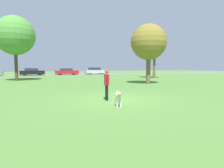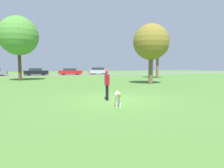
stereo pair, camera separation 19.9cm
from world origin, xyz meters
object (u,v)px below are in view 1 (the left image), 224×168
dog (118,96)px  person (107,82)px  parked_car_red (67,72)px  frisbee (124,104)px  tree_far_left (15,36)px  parked_car_silver (95,71)px  tree_near_right (149,42)px  tree_far_right (155,46)px  parked_car_black (32,72)px

dog → person: bearing=-168.2°
parked_car_red → frisbee: bearing=-97.2°
tree_far_left → parked_car_silver: tree_far_left is taller
tree_near_right → parked_car_red: (-3.32, 23.74, -3.40)m
tree_far_right → tree_far_left: bearing=173.8°
tree_near_right → parked_car_black: bearing=112.6°
dog → tree_far_right: (13.85, 16.69, 4.19)m
person → frisbee: size_ratio=7.28×
frisbee → parked_car_black: 32.09m
tree_far_right → parked_car_silver: bearing=102.3°
tree_far_right → parked_car_black: size_ratio=1.43×
tree_near_right → parked_car_silver: size_ratio=1.34×
tree_far_right → parked_car_silver: tree_far_right is taller
frisbee → parked_car_silver: bearing=73.2°
parked_car_silver → parked_car_red: bearing=-177.7°
dog → parked_car_red: 32.92m
parked_car_black → parked_car_red: 6.50m
parked_car_silver → person: bearing=-109.1°
dog → tree_near_right: 12.21m
tree_far_right → parked_car_silver: size_ratio=1.44×
tree_far_left → parked_car_black: (2.18, 13.75, -4.63)m
dog → parked_car_red: size_ratio=0.21×
dog → parked_car_silver: 34.59m
frisbee → parked_car_red: bearing=83.4°
parked_car_black → person: bearing=-87.8°
parked_car_black → tree_near_right: bearing=-69.7°
person → parked_car_red: 31.18m
frisbee → parked_car_silver: parked_car_silver is taller
parked_car_silver → frisbee: bearing=-107.9°
parked_car_black → tree_far_left: bearing=-101.3°
tree_far_left → parked_car_red: bearing=58.1°
frisbee → parked_car_red: size_ratio=0.05×
dog → parked_car_red: bearing=-169.9°
frisbee → parked_car_black: bearing=95.0°
tree_near_right → tree_far_right: bearing=50.9°
tree_near_right → parked_car_red: bearing=98.0°
dog → frisbee: 0.83m
tree_far_left → parked_car_silver: bearing=44.1°
tree_far_left → tree_near_right: bearing=-39.2°
parked_car_red → parked_car_silver: bearing=2.8°
tree_far_right → parked_car_red: size_ratio=1.38×
parked_car_red → person: bearing=-98.0°
dog → tree_far_left: bearing=-149.2°
tree_far_right → tree_near_right: (-6.31, -7.78, -0.62)m
person → dog: (-0.17, -1.74, -0.44)m
tree_far_left → parked_car_black: 14.67m
frisbee → tree_far_left: size_ratio=0.03×
dog → frisbee: bearing=150.9°
tree_far_right → tree_far_left: size_ratio=0.82×
person → tree_far_left: bearing=30.7°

